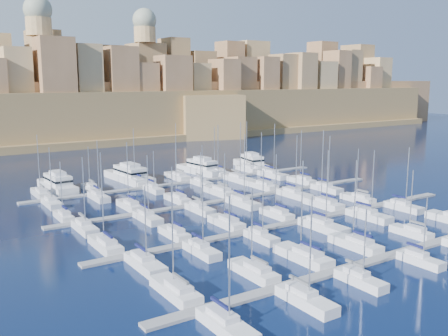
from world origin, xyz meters
TOP-DOWN VIEW (x-y plane):
  - ground at (0.00, 0.00)m, footprint 600.00×600.00m
  - pontoon_near at (0.00, -34.00)m, footprint 84.00×2.00m
  - pontoon_mid_near at (0.00, -12.00)m, footprint 84.00×2.00m
  - pontoon_mid_far at (0.00, 10.00)m, footprint 84.00×2.00m
  - pontoon_far at (0.00, 32.00)m, footprint 84.00×2.00m
  - sailboat_0 at (-34.86, -28.37)m, footprint 2.85×9.49m
  - sailboat_1 at (-22.79, -28.65)m, footprint 2.68×8.92m
  - sailboat_2 at (-12.91, -27.89)m, footprint 3.14×10.48m
  - sailboat_3 at (-2.03, -28.33)m, footprint 2.87×9.57m
  - sailboat_4 at (11.08, -29.24)m, footprint 2.32×7.73m
  - sailboat_6 at (-34.47, -39.39)m, footprint 2.70×9.00m
  - sailboat_7 at (-22.89, -39.31)m, footprint 2.65×8.85m
  - sailboat_8 at (-12.66, -38.73)m, footprint 2.30×7.66m
  - sailboat_9 at (0.54, -38.47)m, footprint 2.14×7.14m
  - sailboat_12 at (-36.07, -6.44)m, footprint 2.81×9.36m
  - sailboat_13 at (-23.94, -7.08)m, footprint 2.41×8.05m
  - sailboat_14 at (-12.76, -6.57)m, footprint 2.73×9.10m
  - sailboat_15 at (-1.00, -6.99)m, footprint 2.47×8.23m
  - sailboat_16 at (12.48, -6.07)m, footprint 3.03×10.11m
  - sailboat_17 at (22.42, -6.88)m, footprint 2.54×8.45m
  - sailboat_18 at (-34.21, -17.56)m, footprint 2.81×9.35m
  - sailboat_19 at (-24.37, -17.01)m, footprint 2.47×8.23m
  - sailboat_20 at (-12.46, -16.69)m, footprint 2.27×7.58m
  - sailboat_21 at (0.68, -18.13)m, footprint 3.15×10.51m
  - sailboat_22 at (13.30, -17.75)m, footprint 2.92×9.74m
  - sailboat_23 at (24.69, -17.16)m, footprint 2.56×8.53m
  - sailboat_24 at (-36.88, 14.62)m, footprint 2.23×7.43m
  - sailboat_25 at (-22.81, 15.32)m, footprint 2.66×8.85m
  - sailboat_26 at (-11.52, 15.14)m, footprint 2.55×8.49m
  - sailboat_27 at (0.31, 16.12)m, footprint 3.15×10.50m
  - sailboat_28 at (12.85, 15.77)m, footprint 2.94×9.78m
  - sailboat_29 at (25.55, 15.31)m, footprint 2.65×8.84m
  - sailboat_30 at (-35.85, 4.85)m, footprint 2.55×8.51m
  - sailboat_31 at (-23.58, 4.72)m, footprint 2.63×8.78m
  - sailboat_32 at (-11.81, 4.80)m, footprint 2.58×8.61m
  - sailboat_33 at (-1.34, 4.31)m, footprint 2.88×9.61m
  - sailboat_34 at (13.24, 4.26)m, footprint 2.91×9.71m
  - sailboat_35 at (24.14, 4.72)m, footprint 2.63×8.78m
  - sailboat_36 at (-35.70, 37.50)m, footprint 2.77×9.23m
  - sailboat_37 at (-24.10, 36.87)m, footprint 2.39×7.96m
  - sailboat_38 at (-11.78, 37.71)m, footprint 2.90×9.67m
  - sailboat_39 at (0.59, 37.93)m, footprint 3.03×10.10m
  - sailboat_40 at (12.94, 37.85)m, footprint 2.98×9.93m
  - sailboat_41 at (23.82, 37.25)m, footprint 2.62×8.73m
  - sailboat_42 at (-36.04, 26.78)m, footprint 2.60×8.67m
  - sailboat_43 at (-25.58, 26.80)m, footprint 2.59×8.62m
  - sailboat_44 at (-11.68, 27.31)m, footprint 2.28×7.59m
  - sailboat_45 at (1.82, 27.19)m, footprint 2.35×7.83m
  - sailboat_46 at (12.68, 25.82)m, footprint 3.18×10.60m
  - sailboat_47 at (24.23, 25.94)m, footprint 3.11×10.37m
  - motor_yacht_a at (-30.80, 41.40)m, footprint 5.93×16.72m
  - motor_yacht_b at (-11.40, 42.78)m, footprint 7.17×19.68m
  - motor_yacht_c at (10.37, 41.62)m, footprint 7.22×17.42m
  - motor_yacht_d at (27.78, 40.88)m, footprint 6.95×15.89m
  - fortified_city at (-0.19, 155.26)m, footprint 460.00×108.95m

SIDE VIEW (x-z plane):
  - ground at x=0.00m, z-range 0.00..0.00m
  - pontoon_near at x=0.00m, z-range 0.00..0.40m
  - pontoon_mid_near at x=0.00m, z-range 0.00..0.40m
  - pontoon_mid_far at x=0.00m, z-range 0.00..0.40m
  - pontoon_far at x=0.00m, z-range 0.00..0.40m
  - sailboat_9 at x=0.54m, z-range -4.60..5.99m
  - sailboat_44 at x=-11.68m, z-range -4.50..5.90m
  - sailboat_8 at x=-12.66m, z-range -4.71..6.12m
  - sailboat_45 at x=1.82m, z-range -4.74..6.15m
  - sailboat_37 at x=-24.10m, z-range -4.89..6.30m
  - sailboat_24 at x=-36.88m, z-range -5.16..6.58m
  - sailboat_4 at x=11.08m, z-range -5.24..6.68m
  - sailboat_20 at x=-12.46m, z-range -5.54..6.99m
  - sailboat_17 at x=22.42m, z-range -5.39..6.83m
  - sailboat_13 at x=-23.94m, z-range -5.60..7.05m
  - sailboat_15 at x=-1.00m, z-range -5.73..7.19m
  - sailboat_32 at x=-11.81m, z-range -5.69..7.15m
  - sailboat_1 at x=-22.79m, z-range -5.63..7.10m
  - sailboat_42 at x=-36.04m, z-range -5.85..7.31m
  - sailboat_19 at x=-24.37m, z-range -6.02..7.49m
  - sailboat_31 at x=-23.58m, z-range -5.88..7.35m
  - sailboat_18 at x=-34.21m, z-range -5.56..7.03m
  - sailboat_26 at x=-11.52m, z-range -6.03..7.50m
  - sailboat_23 at x=24.69m, z-range -6.07..7.55m
  - sailboat_30 at x=-35.85m, z-range -6.21..7.68m
  - sailboat_43 at x=-25.58m, z-range -6.23..7.71m
  - sailboat_7 at x=-22.89m, z-range -6.24..7.73m
  - sailboat_35 at x=24.14m, z-range -6.27..7.75m
  - sailboat_14 at x=-12.76m, z-range -6.25..7.74m
  - sailboat_29 at x=25.55m, z-range -6.36..7.84m
  - sailboat_25 at x=-22.81m, z-range -6.50..7.99m
  - sailboat_22 at x=13.30m, z-range -6.24..7.74m
  - sailboat_36 at x=-35.70m, z-range -6.63..8.13m
  - sailboat_40 at x=12.94m, z-range -6.25..7.75m
  - sailboat_41 at x=23.82m, z-range -6.80..8.31m
  - sailboat_28 at x=12.85m, z-range -6.43..7.93m
  - sailboat_0 at x=-34.86m, z-range -6.64..8.14m
  - sailboat_3 at x=-2.03m, z-range -6.61..8.12m
  - sailboat_34 at x=13.24m, z-range -6.66..8.17m
  - sailboat_38 at x=-11.78m, z-range -6.70..8.21m
  - sailboat_6 at x=-34.47m, z-range -7.02..8.53m
  - sailboat_12 at x=-36.07m, z-range -7.25..8.78m
  - sailboat_33 at x=-1.34m, z-range -7.24..8.77m
  - sailboat_39 at x=0.59m, z-range -7.03..8.56m
  - sailboat_21 at x=0.68m, z-range -6.74..8.27m
  - sailboat_47 at x=24.23m, z-range -6.90..8.43m
  - sailboat_2 at x=-12.91m, z-range -7.00..8.54m
  - sailboat_16 at x=12.48m, z-range -7.60..9.15m
  - sailboat_46 at x=12.68m, z-range -7.39..8.94m
  - sailboat_27 at x=0.31m, z-range -7.64..9.20m
  - motor_yacht_c at x=10.37m, z-range -0.90..4.35m
  - motor_yacht_a at x=-30.80m, z-range -0.90..4.35m
  - motor_yacht_b at x=-11.40m, z-range -0.90..4.35m
  - motor_yacht_d at x=27.78m, z-range -0.90..4.35m
  - fortified_city at x=-0.19m, z-range -15.02..44.50m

